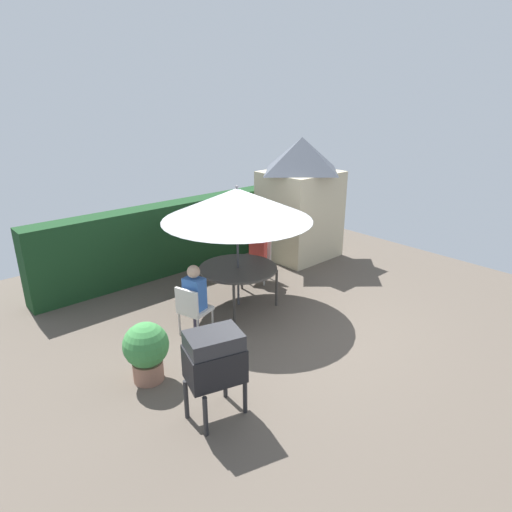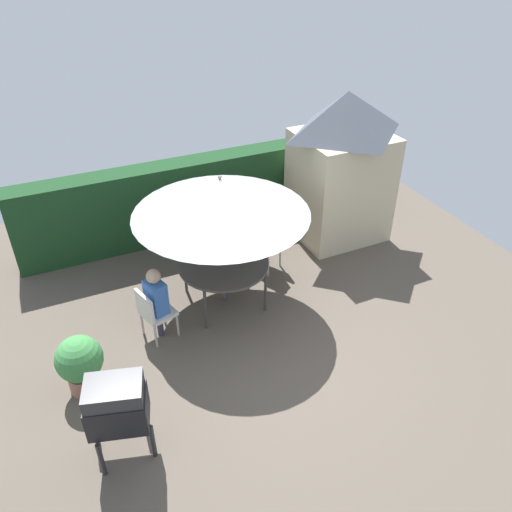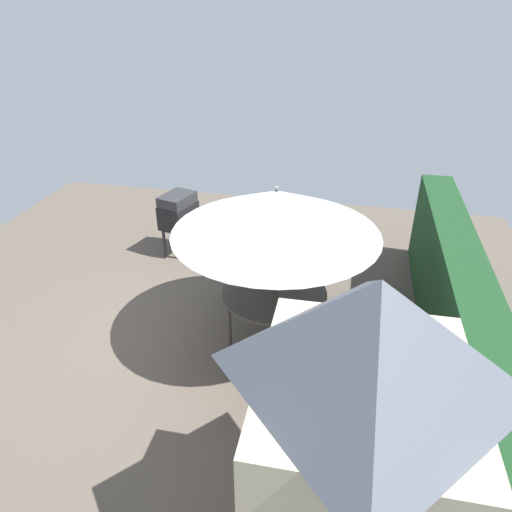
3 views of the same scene
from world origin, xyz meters
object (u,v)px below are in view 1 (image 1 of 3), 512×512
at_px(garden_shed, 300,197).
at_px(potted_plant_by_shed, 146,349).
at_px(person_in_red, 258,247).
at_px(patio_umbrella, 237,204).
at_px(chair_far_side, 192,308).
at_px(bbq_grill, 214,358).
at_px(chair_near_shed, 259,257).
at_px(person_in_blue, 195,292).
at_px(patio_table, 238,270).

bearing_deg(garden_shed, potted_plant_by_shed, -158.03).
distance_m(garden_shed, person_in_red, 2.08).
relative_size(patio_umbrella, chair_far_side, 3.09).
bearing_deg(bbq_grill, chair_far_side, 64.44).
distance_m(chair_near_shed, person_in_red, 0.28).
bearing_deg(chair_far_side, chair_near_shed, 23.30).
relative_size(chair_near_shed, potted_plant_by_shed, 1.00).
distance_m(chair_near_shed, person_in_blue, 2.61).
xyz_separation_m(patio_table, person_in_red, (1.06, 0.62, 0.05)).
distance_m(chair_near_shed, chair_far_side, 2.68).
relative_size(chair_near_shed, person_in_blue, 0.71).
height_order(bbq_grill, person_in_blue, person_in_blue).
bearing_deg(chair_far_side, person_in_blue, 16.78).
xyz_separation_m(garden_shed, chair_far_side, (-4.26, -1.58, -0.98)).
xyz_separation_m(patio_table, bbq_grill, (-2.22, -2.27, 0.11)).
xyz_separation_m(patio_umbrella, bbq_grill, (-2.22, -2.27, -1.17)).
xyz_separation_m(chair_near_shed, person_in_red, (-0.07, -0.04, 0.26)).
xyz_separation_m(patio_table, person_in_blue, (-1.24, -0.38, 0.05)).
distance_m(garden_shed, patio_umbrella, 3.21).
height_order(patio_table, patio_umbrella, patio_umbrella).
height_order(garden_shed, potted_plant_by_shed, garden_shed).
bearing_deg(patio_table, potted_plant_by_shed, -157.85).
bearing_deg(chair_far_side, patio_table, 16.78).
bearing_deg(person_in_red, patio_umbrella, -149.84).
distance_m(patio_umbrella, person_in_red, 1.74).
xyz_separation_m(garden_shed, chair_near_shed, (-1.80, -0.51, -0.98)).
xyz_separation_m(patio_umbrella, person_in_blue, (-1.24, -0.38, -1.23)).
relative_size(garden_shed, patio_table, 1.96).
relative_size(chair_near_shed, person_in_red, 0.71).
xyz_separation_m(garden_shed, person_in_blue, (-4.18, -1.55, -0.72)).
xyz_separation_m(chair_near_shed, person_in_blue, (-2.38, -1.04, 0.26)).
bearing_deg(chair_far_side, potted_plant_by_shed, -152.30).
relative_size(patio_umbrella, bbq_grill, 2.32).
relative_size(patio_umbrella, chair_near_shed, 3.09).
height_order(patio_table, potted_plant_by_shed, potted_plant_by_shed).
height_order(chair_near_shed, person_in_blue, person_in_blue).
height_order(bbq_grill, chair_far_side, bbq_grill).
bearing_deg(person_in_blue, patio_table, 16.78).
bearing_deg(chair_near_shed, potted_plant_by_shed, -155.24).
xyz_separation_m(patio_table, chair_far_side, (-1.33, -0.40, -0.21)).
distance_m(patio_table, chair_far_side, 1.40).
bearing_deg(garden_shed, chair_near_shed, -164.05).
height_order(chair_near_shed, potted_plant_by_shed, potted_plant_by_shed).
bearing_deg(bbq_grill, patio_table, 45.64).
height_order(garden_shed, person_in_red, garden_shed).
xyz_separation_m(potted_plant_by_shed, person_in_red, (3.58, 1.64, 0.28)).
bearing_deg(patio_umbrella, person_in_blue, -163.22).
distance_m(patio_table, patio_umbrella, 1.28).
bearing_deg(person_in_blue, chair_far_side, -163.22).
distance_m(garden_shed, chair_far_side, 4.65).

